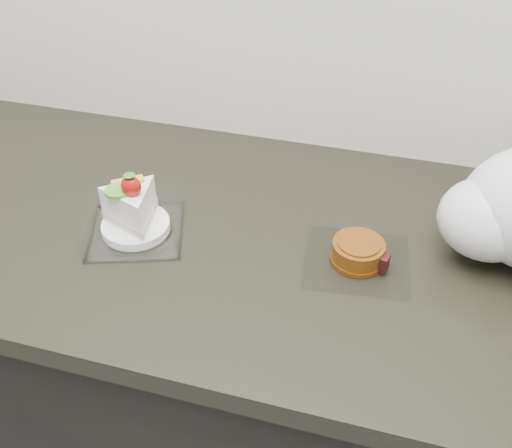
% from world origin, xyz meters
% --- Properties ---
extents(counter, '(2.04, 0.64, 0.90)m').
position_xyz_m(counter, '(0.00, 1.69, 0.45)').
color(counter, black).
rests_on(counter, ground).
extents(cake_tray, '(0.20, 0.20, 0.12)m').
position_xyz_m(cake_tray, '(-0.16, 1.64, 0.93)').
color(cake_tray, white).
rests_on(cake_tray, counter).
extents(mooncake_wrap, '(0.18, 0.17, 0.04)m').
position_xyz_m(mooncake_wrap, '(0.21, 1.66, 0.92)').
color(mooncake_wrap, white).
rests_on(mooncake_wrap, counter).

